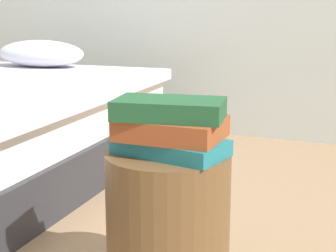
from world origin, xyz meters
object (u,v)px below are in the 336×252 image
book_rust (171,128)px  side_table (168,224)px  book_teal (171,147)px  book_forest (169,109)px

book_rust → side_table: bearing=159.0°
side_table → book_rust: bearing=-20.4°
book_teal → book_rust: 0.05m
side_table → book_teal: 0.23m
side_table → book_forest: 0.34m
book_teal → side_table: bearing=153.7°
book_rust → book_forest: 0.06m
book_teal → book_rust: size_ratio=1.09×
book_forest → side_table: bearing=118.0°
side_table → book_rust: (0.01, -0.00, 0.28)m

